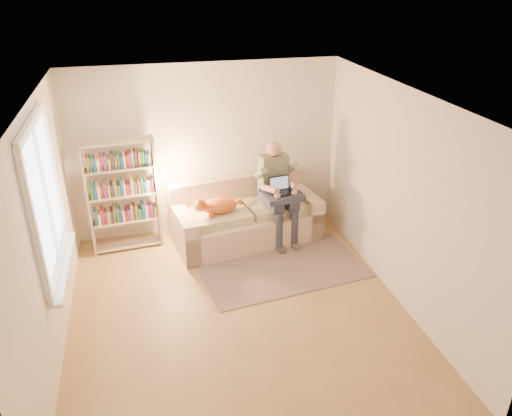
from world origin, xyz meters
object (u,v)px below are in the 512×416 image
object	(u,v)px
sofa	(245,219)
cat	(214,206)
person	(277,186)
laptop	(282,188)
bookshelf	(122,190)

from	to	relation	value
sofa	cat	world-z (taller)	sofa
person	laptop	world-z (taller)	person
laptop	bookshelf	size ratio (longest dim) A/B	0.21
person	bookshelf	world-z (taller)	bookshelf
bookshelf	sofa	bearing A→B (deg)	-10.02
laptop	bookshelf	bearing A→B (deg)	161.79
cat	person	bearing A→B (deg)	-1.29
laptop	bookshelf	distance (m)	2.29
cat	bookshelf	distance (m)	1.33
sofa	bookshelf	world-z (taller)	bookshelf
cat	laptop	bearing A→B (deg)	-8.90
person	laptop	size ratio (longest dim) A/B	4.34
sofa	cat	xyz separation A→B (m)	(-0.50, -0.22, 0.37)
cat	laptop	distance (m)	1.02
sofa	laptop	world-z (taller)	laptop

